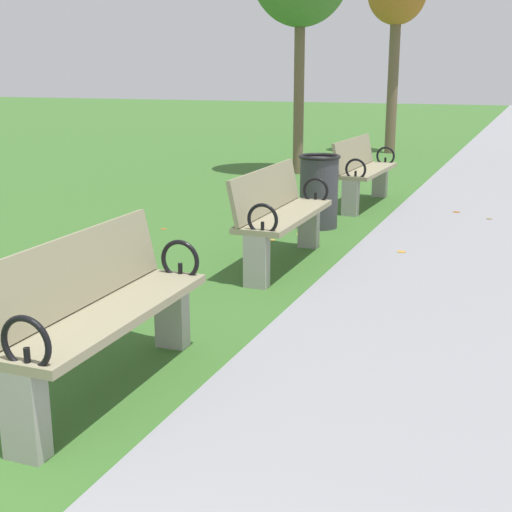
# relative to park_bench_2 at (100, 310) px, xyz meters

# --- Properties ---
(park_bench_2) EXTENTS (0.51, 1.61, 0.90)m
(park_bench_2) POSITION_rel_park_bench_2_xyz_m (0.00, 0.00, 0.00)
(park_bench_2) COLOR gray
(park_bench_2) RESTS_ON ground
(park_bench_3) EXTENTS (0.49, 1.61, 0.90)m
(park_bench_3) POSITION_rel_park_bench_2_xyz_m (-0.00, 2.91, 0.00)
(park_bench_3) COLOR gray
(park_bench_3) RESTS_ON ground
(park_bench_4) EXTENTS (0.53, 1.62, 0.90)m
(park_bench_4) POSITION_rel_park_bench_2_xyz_m (0.00, 6.15, 0.00)
(park_bench_4) COLOR gray
(park_bench_4) RESTS_ON ground
(trash_bin) EXTENTS (0.48, 0.48, 0.84)m
(trash_bin) POSITION_rel_park_bench_2_xyz_m (-0.15, 4.61, -0.06)
(trash_bin) COLOR #38383D
(trash_bin) RESTS_ON ground
(scattered_leaves) EXTENTS (4.19, 10.54, 0.02)m
(scattered_leaves) POSITION_rel_park_bench_2_xyz_m (0.10, 3.50, -0.47)
(scattered_leaves) COLOR #BC842D
(scattered_leaves) RESTS_ON ground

